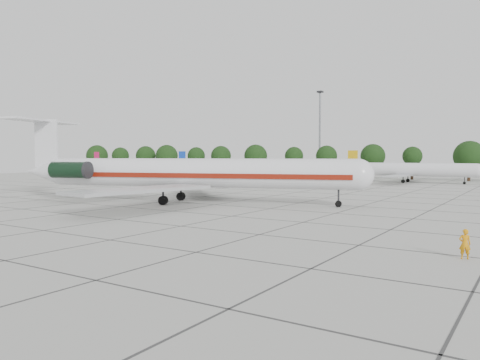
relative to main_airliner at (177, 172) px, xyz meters
The scene contains 9 objects.
ground 16.06m from the main_airliner, 28.75° to the right, with size 260.00×260.00×0.00m, color #B2B2AB.
apron_joints 16.07m from the main_airliner, 28.87° to the left, with size 170.00×170.00×0.02m, color #383838.
main_airliner is the anchor object (origin of this frame).
ground_crew 39.93m from the main_airliner, 24.02° to the right, with size 0.67×0.44×1.83m, color orange.
bg_airliner_a 101.90m from the main_airliner, 140.88° to the left, with size 28.24×27.20×7.40m.
bg_airliner_b 69.81m from the main_airliner, 121.09° to the left, with size 28.24×27.20×7.40m.
bg_airliner_c 64.51m from the main_airliner, 76.68° to the left, with size 28.24×27.20×7.40m.
tree_line 77.57m from the main_airliner, 88.56° to the left, with size 249.86×8.44×10.22m.
floodlight_mast 86.70m from the main_airliner, 100.96° to the left, with size 1.60×1.60×25.45m.
Camera 1 is at (26.50, -39.35, 6.23)m, focal length 35.00 mm.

